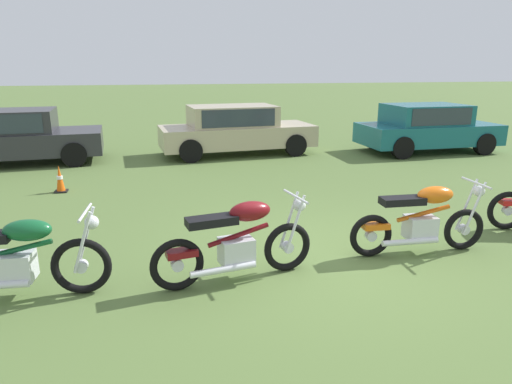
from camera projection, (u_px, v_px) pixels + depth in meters
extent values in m
plane|color=#567038|center=(326.00, 258.00, 6.25)|extent=(120.00, 120.00, 0.00)
torus|color=black|center=(82.00, 266.00, 5.21)|extent=(0.68, 0.14, 0.68)
cylinder|color=silver|center=(82.00, 266.00, 5.21)|extent=(0.15, 0.11, 0.14)
cylinder|color=silver|center=(86.00, 237.00, 5.21)|extent=(0.27, 0.06, 0.72)
cylinder|color=silver|center=(82.00, 243.00, 5.04)|extent=(0.27, 0.06, 0.72)
cube|color=silver|center=(15.00, 267.00, 5.10)|extent=(0.42, 0.33, 0.32)
cylinder|color=#14592D|center=(16.00, 250.00, 5.05)|extent=(0.80, 0.12, 0.23)
ellipsoid|color=#14592D|center=(27.00, 230.00, 5.01)|extent=(0.54, 0.30, 0.24)
cylinder|color=silver|center=(85.00, 212.00, 5.05)|extent=(0.08, 0.64, 0.03)
sphere|color=silver|center=(92.00, 222.00, 5.09)|extent=(0.17, 0.17, 0.16)
torus|color=black|center=(287.00, 247.00, 5.80)|extent=(0.64, 0.20, 0.64)
torus|color=black|center=(177.00, 265.00, 5.28)|extent=(0.64, 0.20, 0.64)
cylinder|color=silver|center=(287.00, 247.00, 5.80)|extent=(0.15, 0.12, 0.14)
cylinder|color=silver|center=(177.00, 265.00, 5.28)|extent=(0.15, 0.12, 0.14)
cylinder|color=silver|center=(289.00, 220.00, 5.81)|extent=(0.27, 0.08, 0.73)
cylinder|color=silver|center=(295.00, 224.00, 5.65)|extent=(0.27, 0.08, 0.73)
cube|color=silver|center=(236.00, 251.00, 5.53)|extent=(0.44, 0.36, 0.32)
cylinder|color=maroon|center=(238.00, 235.00, 5.49)|extent=(0.78, 0.19, 0.22)
ellipsoid|color=maroon|center=(250.00, 211.00, 5.47)|extent=(0.56, 0.34, 0.24)
cube|color=black|center=(212.00, 221.00, 5.31)|extent=(0.63, 0.34, 0.10)
cube|color=maroon|center=(182.00, 253.00, 5.27)|extent=(0.39, 0.24, 0.08)
cylinder|color=silver|center=(296.00, 197.00, 5.66)|extent=(0.14, 0.64, 0.03)
sphere|color=silver|center=(300.00, 205.00, 5.71)|extent=(0.18, 0.18, 0.16)
cylinder|color=silver|center=(223.00, 270.00, 5.35)|extent=(0.80, 0.21, 0.08)
torus|color=black|center=(464.00, 229.00, 6.48)|extent=(0.61, 0.12, 0.60)
torus|color=black|center=(371.00, 236.00, 6.24)|extent=(0.61, 0.12, 0.60)
cylinder|color=silver|center=(464.00, 229.00, 6.48)|extent=(0.14, 0.11, 0.14)
cylinder|color=silver|center=(371.00, 236.00, 6.24)|extent=(0.14, 0.11, 0.14)
cylinder|color=silver|center=(467.00, 205.00, 6.48)|extent=(0.28, 0.05, 0.75)
cylinder|color=silver|center=(475.00, 208.00, 6.31)|extent=(0.28, 0.05, 0.75)
cube|color=silver|center=(420.00, 227.00, 6.34)|extent=(0.41, 0.32, 0.32)
cylinder|color=orange|center=(423.00, 213.00, 6.29)|extent=(0.77, 0.09, 0.22)
ellipsoid|color=orange|center=(435.00, 195.00, 6.25)|extent=(0.53, 0.28, 0.24)
cube|color=black|center=(402.00, 201.00, 6.18)|extent=(0.61, 0.27, 0.10)
cube|color=orange|center=(376.00, 226.00, 6.21)|extent=(0.37, 0.20, 0.08)
cylinder|color=silver|center=(476.00, 183.00, 6.31)|extent=(0.06, 0.64, 0.03)
sphere|color=silver|center=(479.00, 191.00, 6.35)|extent=(0.17, 0.17, 0.16)
cylinder|color=silver|center=(410.00, 242.00, 6.19)|extent=(0.80, 0.11, 0.08)
torus|color=black|center=(507.00, 211.00, 7.28)|extent=(0.63, 0.24, 0.63)
cylinder|color=silver|center=(507.00, 211.00, 7.28)|extent=(0.16, 0.13, 0.14)
cube|color=red|center=(512.00, 202.00, 7.24)|extent=(0.39, 0.26, 0.08)
cube|color=#2D2D33|center=(13.00, 143.00, 12.11)|extent=(4.66, 2.19, 0.60)
cube|color=#2D2D33|center=(3.00, 122.00, 11.91)|extent=(2.61, 1.85, 0.60)
cube|color=#2D3842|center=(3.00, 121.00, 11.90)|extent=(2.24, 1.85, 0.48)
cylinder|color=black|center=(79.00, 144.00, 13.40)|extent=(0.65, 0.27, 0.64)
cylinder|color=black|center=(74.00, 154.00, 11.81)|extent=(0.65, 0.27, 0.64)
cube|color=#BCAD8C|center=(237.00, 136.00, 13.42)|extent=(4.58, 2.07, 0.60)
cube|color=#BCAD8C|center=(232.00, 116.00, 13.22)|extent=(2.57, 1.73, 0.60)
cube|color=#2D3842|center=(232.00, 115.00, 13.22)|extent=(2.20, 1.74, 0.48)
cylinder|color=black|center=(277.00, 137.00, 14.65)|extent=(0.66, 0.27, 0.64)
cylinder|color=black|center=(295.00, 145.00, 13.19)|extent=(0.66, 0.27, 0.64)
cylinder|color=black|center=(182.00, 142.00, 13.77)|extent=(0.66, 0.27, 0.64)
cylinder|color=black|center=(191.00, 151.00, 12.32)|extent=(0.66, 0.27, 0.64)
cube|color=#19606B|center=(428.00, 134.00, 13.82)|extent=(4.11, 1.88, 0.60)
cube|color=#19606B|center=(425.00, 115.00, 13.63)|extent=(2.27, 1.67, 0.60)
cube|color=#2D3842|center=(425.00, 114.00, 13.63)|extent=(1.93, 1.70, 0.48)
cylinder|color=black|center=(448.00, 136.00, 14.98)|extent=(0.64, 0.23, 0.64)
cylinder|color=black|center=(484.00, 144.00, 13.38)|extent=(0.64, 0.23, 0.64)
cylinder|color=black|center=(374.00, 139.00, 14.38)|extent=(0.64, 0.23, 0.64)
cylinder|color=black|center=(402.00, 148.00, 12.79)|extent=(0.64, 0.23, 0.64)
cone|color=#EA590F|center=(60.00, 179.00, 9.44)|extent=(0.18, 0.18, 0.57)
cube|color=black|center=(61.00, 191.00, 9.52)|extent=(0.25, 0.25, 0.03)
cylinder|color=white|center=(60.00, 177.00, 9.44)|extent=(0.12, 0.12, 0.07)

